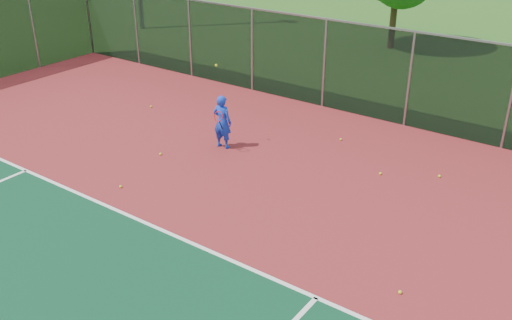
{
  "coord_description": "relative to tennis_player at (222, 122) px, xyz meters",
  "views": [
    {
      "loc": [
        5.99,
        -4.5,
        6.96
      ],
      "look_at": [
        -0.82,
        5.0,
        1.3
      ],
      "focal_mm": 40.0,
      "sensor_mm": 36.0,
      "label": 1
    }
  ],
  "objects": [
    {
      "name": "court_apron",
      "position": [
        3.65,
        -5.3,
        -0.81
      ],
      "size": [
        30.0,
        20.0,
        0.02
      ],
      "primitive_type": "cube",
      "color": "maroon",
      "rests_on": "ground"
    },
    {
      "name": "practice_ball_5",
      "position": [
        6.87,
        -3.27,
        -0.76
      ],
      "size": [
        0.07,
        0.07,
        0.07
      ],
      "primitive_type": "sphere",
      "color": "#D9EE1B",
      "rests_on": "court_apron"
    },
    {
      "name": "practice_ball_2",
      "position": [
        -1.1,
        -1.47,
        -0.76
      ],
      "size": [
        0.07,
        0.07,
        0.07
      ],
      "primitive_type": "sphere",
      "color": "#D9EE1B",
      "rests_on": "court_apron"
    },
    {
      "name": "practice_ball_8",
      "position": [
        2.59,
        2.43,
        -0.76
      ],
      "size": [
        0.07,
        0.07,
        0.07
      ],
      "primitive_type": "sphere",
      "color": "#D9EE1B",
      "rests_on": "court_apron"
    },
    {
      "name": "practice_ball_6",
      "position": [
        4.51,
        1.04,
        -0.76
      ],
      "size": [
        0.07,
        0.07,
        0.07
      ],
      "primitive_type": "sphere",
      "color": "#D9EE1B",
      "rests_on": "court_apron"
    },
    {
      "name": "practice_ball_4",
      "position": [
        -4.07,
        1.12,
        -0.76
      ],
      "size": [
        0.07,
        0.07,
        0.07
      ],
      "primitive_type": "sphere",
      "color": "#D9EE1B",
      "rests_on": "court_apron"
    },
    {
      "name": "practice_ball_3",
      "position": [
        -0.55,
        -3.47,
        -0.76
      ],
      "size": [
        0.07,
        0.07,
        0.07
      ],
      "primitive_type": "sphere",
      "color": "#D9EE1B",
      "rests_on": "court_apron"
    },
    {
      "name": "fence_back",
      "position": [
        3.65,
        4.7,
        0.75
      ],
      "size": [
        30.0,
        0.06,
        3.03
      ],
      "color": "black",
      "rests_on": "court_apron"
    },
    {
      "name": "tennis_player",
      "position": [
        0.0,
        0.0,
        0.0
      ],
      "size": [
        0.62,
        0.63,
        2.43
      ],
      "color": "blue",
      "rests_on": "court_apron"
    },
    {
      "name": "practice_ball_7",
      "position": [
        5.83,
        1.81,
        -0.76
      ],
      "size": [
        0.07,
        0.07,
        0.07
      ],
      "primitive_type": "sphere",
      "color": "#D9EE1B",
      "rests_on": "court_apron"
    }
  ]
}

